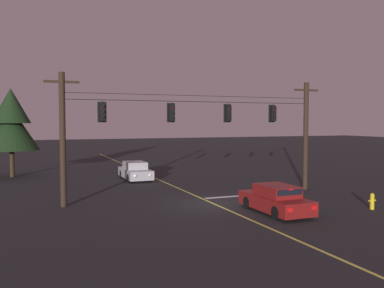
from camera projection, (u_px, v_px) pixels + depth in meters
name	position (u px, v px, depth m)	size (l,w,h in m)	color
ground_plane	(213.00, 203.00, 22.83)	(180.00, 180.00, 0.00)	black
lane_centre_stripe	(167.00, 183.00, 30.35)	(0.14, 60.00, 0.01)	#D1C64C
stop_bar_paint	(231.00, 196.00, 24.93)	(3.40, 0.36, 0.01)	silver
signal_span_assembly	(198.00, 135.00, 24.59)	(17.21, 0.32, 7.08)	#2D2116
traffic_light_leftmost	(102.00, 112.00, 22.43)	(0.48, 0.41, 1.22)	black
traffic_light_left_inner	(172.00, 113.00, 23.89)	(0.48, 0.41, 1.22)	black
traffic_light_centre	(228.00, 113.00, 25.23)	(0.48, 0.41, 1.22)	black
traffic_light_right_inner	(273.00, 113.00, 26.41)	(0.48, 0.41, 1.22)	black
car_waiting_near_lane	(276.00, 200.00, 20.43)	(1.80, 4.33, 1.39)	maroon
car_oncoming_lead	(135.00, 171.00, 32.29)	(1.80, 4.42, 1.39)	#A5A5AD
tree_verge_near	(11.00, 122.00, 33.55)	(4.37, 4.37, 7.22)	#332316
fire_hydrant	(372.00, 201.00, 21.24)	(0.44, 0.22, 0.84)	gold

